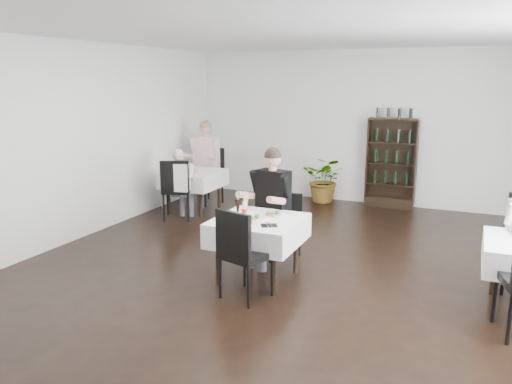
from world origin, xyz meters
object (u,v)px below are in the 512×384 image
(wine_shelf, at_px, (391,164))
(main_table, at_px, (258,230))
(potted_tree, at_px, (325,179))
(diner_main, at_px, (269,198))

(wine_shelf, relative_size, main_table, 1.70)
(main_table, distance_m, potted_tree, 4.22)
(wine_shelf, distance_m, diner_main, 3.88)
(potted_tree, bearing_deg, diner_main, -85.67)
(potted_tree, distance_m, diner_main, 3.68)
(wine_shelf, height_order, potted_tree, wine_shelf)
(diner_main, bearing_deg, wine_shelf, 75.25)
(potted_tree, height_order, diner_main, diner_main)
(main_table, bearing_deg, wine_shelf, 78.22)
(wine_shelf, bearing_deg, potted_tree, -174.83)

